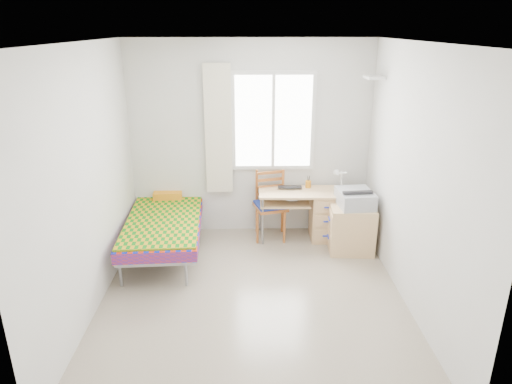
# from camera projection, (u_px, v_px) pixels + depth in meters

# --- Properties ---
(floor) EXTENTS (3.50, 3.50, 0.00)m
(floor) POSITION_uv_depth(u_px,v_px,m) (253.00, 297.00, 4.88)
(floor) COLOR #BCAD93
(floor) RESTS_ON ground
(ceiling) EXTENTS (3.50, 3.50, 0.00)m
(ceiling) POSITION_uv_depth(u_px,v_px,m) (252.00, 42.00, 3.99)
(ceiling) COLOR white
(ceiling) RESTS_ON wall_back
(wall_back) EXTENTS (3.20, 0.00, 3.20)m
(wall_back) POSITION_uv_depth(u_px,v_px,m) (250.00, 140.00, 6.08)
(wall_back) COLOR silver
(wall_back) RESTS_ON ground
(wall_left) EXTENTS (0.00, 3.50, 3.50)m
(wall_left) POSITION_uv_depth(u_px,v_px,m) (87.00, 184.00, 4.40)
(wall_left) COLOR silver
(wall_left) RESTS_ON ground
(wall_right) EXTENTS (0.00, 3.50, 3.50)m
(wall_right) POSITION_uv_depth(u_px,v_px,m) (415.00, 181.00, 4.47)
(wall_right) COLOR silver
(wall_right) RESTS_ON ground
(window) EXTENTS (1.10, 0.04, 1.30)m
(window) POSITION_uv_depth(u_px,v_px,m) (273.00, 122.00, 5.98)
(window) COLOR white
(window) RESTS_ON wall_back
(curtain) EXTENTS (0.35, 0.05, 1.70)m
(curtain) POSITION_uv_depth(u_px,v_px,m) (218.00, 130.00, 5.95)
(curtain) COLOR #F2E1C8
(curtain) RESTS_ON wall_back
(floating_shelf) EXTENTS (0.20, 0.32, 0.03)m
(floating_shelf) POSITION_uv_depth(u_px,v_px,m) (374.00, 77.00, 5.49)
(floating_shelf) COLOR white
(floating_shelf) RESTS_ON wall_right
(bed) EXTENTS (1.01, 1.99, 0.84)m
(bed) POSITION_uv_depth(u_px,v_px,m) (166.00, 219.00, 5.83)
(bed) COLOR gray
(bed) RESTS_ON floor
(desk) EXTENTS (1.09, 0.52, 0.68)m
(desk) POSITION_uv_depth(u_px,v_px,m) (320.00, 212.00, 6.14)
(desk) COLOR tan
(desk) RESTS_ON floor
(chair) EXTENTS (0.48, 0.48, 0.92)m
(chair) POSITION_uv_depth(u_px,v_px,m) (271.00, 201.00, 6.14)
(chair) COLOR brown
(chair) RESTS_ON floor
(cabinet) EXTENTS (0.59, 0.53, 0.60)m
(cabinet) POSITION_uv_depth(u_px,v_px,m) (351.00, 228.00, 5.82)
(cabinet) COLOR tan
(cabinet) RESTS_ON floor
(printer) EXTENTS (0.45, 0.51, 0.21)m
(printer) POSITION_uv_depth(u_px,v_px,m) (355.00, 198.00, 5.70)
(printer) COLOR #A1A5A9
(printer) RESTS_ON cabinet
(laptop) EXTENTS (0.32, 0.21, 0.03)m
(laptop) POSITION_uv_depth(u_px,v_px,m) (290.00, 189.00, 6.08)
(laptop) COLOR black
(laptop) RESTS_ON desk
(pen_cup) EXTENTS (0.10, 0.10, 0.09)m
(pen_cup) POSITION_uv_depth(u_px,v_px,m) (308.00, 184.00, 6.15)
(pen_cup) COLOR orange
(pen_cup) RESTS_ON desk
(task_lamp) EXTENTS (0.20, 0.30, 0.33)m
(task_lamp) POSITION_uv_depth(u_px,v_px,m) (339.00, 177.00, 5.94)
(task_lamp) COLOR white
(task_lamp) RESTS_ON desk
(book) EXTENTS (0.17, 0.22, 0.02)m
(book) POSITION_uv_depth(u_px,v_px,m) (287.00, 198.00, 6.04)
(book) COLOR gray
(book) RESTS_ON desk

